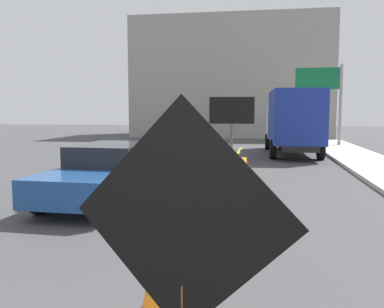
# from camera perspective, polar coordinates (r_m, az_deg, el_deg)

# --- Properties ---
(lane_center_stripe) EXTENTS (0.14, 36.00, 0.01)m
(lane_center_stripe) POSITION_cam_1_polar(r_m,az_deg,el_deg) (7.41, 0.18, -11.48)
(lane_center_stripe) COLOR yellow
(lane_center_stripe) RESTS_ON ground
(roadwork_sign) EXTENTS (1.60, 0.37, 2.33)m
(roadwork_sign) POSITION_cam_1_polar(r_m,az_deg,el_deg) (2.82, -1.28, -9.59)
(roadwork_sign) COLOR #593819
(roadwork_sign) RESTS_ON ground
(arrow_board_trailer) EXTENTS (1.60, 1.85, 2.70)m
(arrow_board_trailer) POSITION_cam_1_polar(r_m,az_deg,el_deg) (15.08, 5.39, -0.69)
(arrow_board_trailer) COLOR orange
(arrow_board_trailer) RESTS_ON ground
(box_truck) EXTENTS (2.60, 7.47, 3.17)m
(box_truck) POSITION_cam_1_polar(r_m,az_deg,el_deg) (21.51, 13.58, 4.53)
(box_truck) COLOR black
(box_truck) RESTS_ON ground
(pickup_car) EXTENTS (2.19, 5.20, 1.38)m
(pickup_car) POSITION_cam_1_polar(r_m,az_deg,el_deg) (10.66, -11.07, -2.37)
(pickup_car) COLOR navy
(pickup_car) RESTS_ON ground
(highway_guide_sign) EXTENTS (2.79, 0.18, 5.00)m
(highway_guide_sign) POSITION_cam_1_polar(r_m,az_deg,el_deg) (26.81, 18.02, 8.26)
(highway_guide_sign) COLOR gray
(highway_guide_sign) RESTS_ON ground
(far_building_block) EXTENTS (16.36, 7.99, 9.81)m
(far_building_block) POSITION_cam_1_polar(r_m,az_deg,el_deg) (37.20, 5.52, 10.10)
(far_building_block) COLOR gray
(far_building_block) RESTS_ON ground
(traffic_cone_near_sign) EXTENTS (0.36, 0.36, 0.78)m
(traffic_cone_near_sign) POSITION_cam_1_polar(r_m,az_deg,el_deg) (4.70, -5.24, -17.11)
(traffic_cone_near_sign) COLOR black
(traffic_cone_near_sign) RESTS_ON ground
(traffic_cone_mid_lane) EXTENTS (0.36, 0.36, 0.72)m
(traffic_cone_mid_lane) POSITION_cam_1_polar(r_m,az_deg,el_deg) (7.56, 0.48, -8.34)
(traffic_cone_mid_lane) COLOR black
(traffic_cone_mid_lane) RESTS_ON ground
(traffic_cone_far_lane) EXTENTS (0.36, 0.36, 0.62)m
(traffic_cone_far_lane) POSITION_cam_1_polar(r_m,az_deg,el_deg) (10.36, 2.82, -4.72)
(traffic_cone_far_lane) COLOR black
(traffic_cone_far_lane) RESTS_ON ground
(traffic_cone_curbside) EXTENTS (0.36, 0.36, 0.67)m
(traffic_cone_curbside) POSITION_cam_1_polar(r_m,az_deg,el_deg) (13.23, 4.89, -2.28)
(traffic_cone_curbside) COLOR black
(traffic_cone_curbside) RESTS_ON ground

